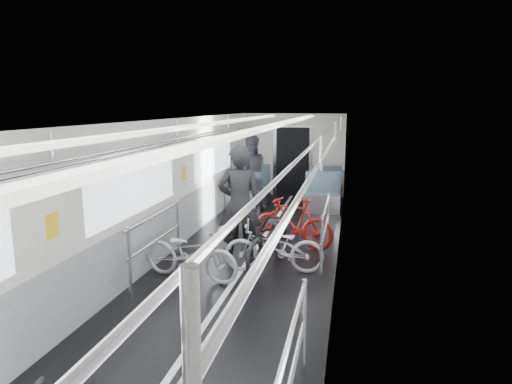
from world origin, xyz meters
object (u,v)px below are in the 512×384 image
Objects in this scene: bike_left_far at (191,253)px; bike_aisle at (269,237)px; bike_right_mid at (274,247)px; person_standing at (240,205)px; person_seated at (250,172)px; bike_right_far at (293,222)px.

bike_left_far is 0.84× the size of bike_aisle.
person_standing reaches higher than bike_right_mid.
bike_left_far is 1.31m from bike_right_mid.
person_seated is (-1.25, 4.16, 0.45)m from bike_aisle.
person_seated reaches higher than bike_right_mid.
bike_right_mid is 1.41m from bike_right_far.
bike_right_mid is at bearing -55.76° from bike_aisle.
bike_right_far is 0.82× the size of bike_aisle.
bike_right_mid is 0.84× the size of person_seated.
bike_right_mid is at bearing 137.63° from person_standing.
bike_aisle is 1.01× the size of person_seated.
person_standing is (-0.78, -1.05, 0.53)m from bike_right_far.
bike_aisle is 4.36m from person_seated.
person_standing reaches higher than person_seated.
person_standing is at bearing -20.00° from bike_left_far.
bike_right_mid is 4.65m from person_seated.
person_standing reaches higher than bike_right_far.
person_standing is at bearing 178.08° from bike_aisle.
bike_aisle is (1.08, 0.79, 0.08)m from bike_left_far.
bike_left_far is at bearing -134.77° from bike_aisle.
bike_right_far is 0.78× the size of person_standing.
bike_right_far is at bearing -140.04° from person_standing.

